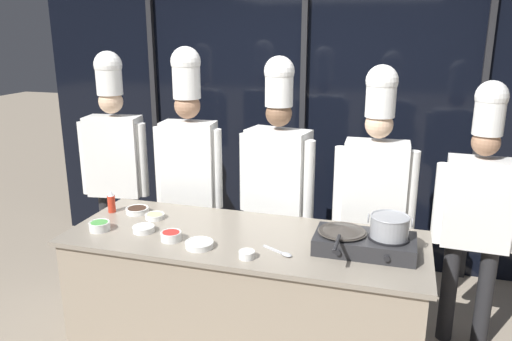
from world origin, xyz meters
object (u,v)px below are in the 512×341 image
object	(u,v)px
frying_pan	(342,229)
chef_sous	(189,158)
prep_bowl_garlic	(144,228)
squeeze_bottle_chili	(111,202)
prep_bowl_bell_pepper	(171,235)
serving_spoon_slotted	(282,253)
chef_head	(115,155)
prep_bowl_bean_sprouts	(199,244)
prep_bowl_scallions	(99,225)
chef_line	(278,172)
stock_pot	(390,226)
prep_bowl_ginger	(155,216)
chef_apprentice	(478,202)
prep_bowl_soy_glaze	(137,210)
portable_stove	(365,243)
chef_pastry	(375,185)
prep_bowl_rice	(247,254)

from	to	relation	value
frying_pan	chef_sous	bearing A→B (deg)	150.21
prep_bowl_garlic	squeeze_bottle_chili	bearing A→B (deg)	146.64
prep_bowl_bell_pepper	serving_spoon_slotted	world-z (taller)	prep_bowl_bell_pepper
prep_bowl_garlic	chef_head	bearing A→B (deg)	129.51
prep_bowl_garlic	prep_bowl_bean_sprouts	world-z (taller)	prep_bowl_garlic
prep_bowl_scallions	chef_line	world-z (taller)	chef_line
stock_pot	prep_bowl_ginger	size ratio (longest dim) A/B	1.86
prep_bowl_bean_sprouts	chef_sous	xyz separation A→B (m)	(-0.47, 0.93, 0.25)
squeeze_bottle_chili	chef_apprentice	world-z (taller)	chef_apprentice
stock_pot	prep_bowl_soy_glaze	size ratio (longest dim) A/B	1.54
chef_head	chef_apprentice	world-z (taller)	chef_head
frying_pan	prep_bowl_ginger	world-z (taller)	frying_pan
squeeze_bottle_chili	chef_sous	xyz separation A→B (m)	(0.34, 0.57, 0.20)
frying_pan	chef_sous	xyz separation A→B (m)	(-1.26, 0.72, 0.14)
stock_pot	chef_apprentice	bearing A→B (deg)	52.49
stock_pot	portable_stove	bearing A→B (deg)	-179.90
prep_bowl_scallions	frying_pan	bearing A→B (deg)	5.94
prep_bowl_soy_glaze	serving_spoon_slotted	distance (m)	1.16
chef_apprentice	prep_bowl_soy_glaze	bearing A→B (deg)	16.16
prep_bowl_bean_sprouts	prep_bowl_bell_pepper	bearing A→B (deg)	167.91
serving_spoon_slotted	chef_head	xyz separation A→B (m)	(-1.65, 0.97, 0.22)
frying_pan	chef_head	distance (m)	2.12
stock_pot	prep_bowl_ginger	bearing A→B (deg)	175.48
squeeze_bottle_chili	chef_pastry	bearing A→B (deg)	17.56
serving_spoon_slotted	chef_line	size ratio (longest dim) A/B	0.10
prep_bowl_soy_glaze	chef_head	size ratio (longest dim) A/B	0.08
chef_apprentice	prep_bowl_bell_pepper	bearing A→B (deg)	28.94
prep_bowl_bell_pepper	chef_head	bearing A→B (deg)	134.82
prep_bowl_ginger	chef_line	xyz separation A→B (m)	(0.68, 0.65, 0.18)
chef_sous	prep_bowl_soy_glaze	bearing A→B (deg)	68.38
prep_bowl_bell_pepper	serving_spoon_slotted	bearing A→B (deg)	0.39
prep_bowl_bell_pepper	frying_pan	bearing A→B (deg)	9.61
prep_bowl_soy_glaze	serving_spoon_slotted	size ratio (longest dim) A/B	0.79
chef_sous	chef_apprentice	xyz separation A→B (m)	(2.06, -0.01, -0.14)
stock_pot	prep_bowl_bean_sprouts	distance (m)	1.08
prep_bowl_ginger	prep_bowl_rice	size ratio (longest dim) A/B	1.41
prep_bowl_soy_glaze	serving_spoon_slotted	bearing A→B (deg)	-17.40
stock_pot	prep_bowl_scallions	bearing A→B (deg)	-174.76
chef_head	serving_spoon_slotted	bearing A→B (deg)	140.86
frying_pan	prep_bowl_garlic	size ratio (longest dim) A/B	3.48
squeeze_bottle_chili	chef_pastry	xyz separation A→B (m)	(1.73, 0.55, 0.12)
prep_bowl_bell_pepper	chef_sous	distance (m)	0.96
prep_bowl_bell_pepper	chef_pastry	distance (m)	1.43
chef_sous	prep_bowl_bean_sprouts	bearing A→B (deg)	111.68
chef_sous	prep_bowl_scallions	bearing A→B (deg)	70.18
prep_bowl_rice	chef_pastry	bearing A→B (deg)	57.45
stock_pot	prep_bowl_scallions	size ratio (longest dim) A/B	1.85
frying_pan	portable_stove	bearing A→B (deg)	2.30
chef_sous	chef_head	bearing A→B (deg)	-11.97
prep_bowl_garlic	chef_line	bearing A→B (deg)	53.72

